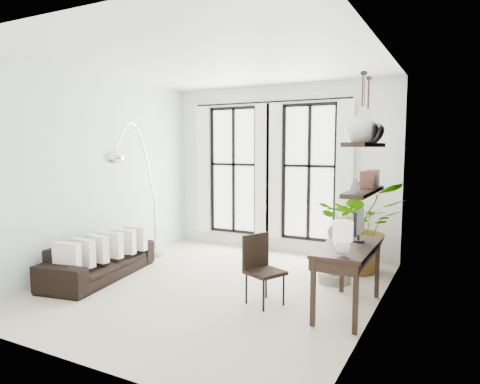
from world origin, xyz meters
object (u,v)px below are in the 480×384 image
Objects in this scene: plant at (360,226)px; arc_lamp at (135,155)px; buddha at (335,258)px; desk_chair at (261,264)px; sofa at (100,259)px; desk at (347,251)px.

plant is 3.87m from arc_lamp.
plant is 0.88m from buddha.
buddha is (0.63, 1.28, -0.14)m from desk_chair.
buddha is at bearing -104.20° from plant.
sofa is 2.25× the size of desk_chair.
desk reaches higher than sofa.
sofa is 3.79m from desk.
desk is (0.24, -1.86, 0.01)m from plant.
plant is at bearing 97.47° from desk.
desk_chair is (2.68, 0.17, 0.22)m from sofa.
arc_lamp is 3.61m from buddha.
desk is 0.58× the size of arc_lamp.
arc_lamp is at bearing 173.92° from desk.
plant is at bearing 75.80° from buddha.
plant reaches higher than desk.
desk_chair is (-0.82, -2.05, -0.24)m from plant.
arc_lamp reaches higher than desk_chair.
arc_lamp is at bearing -167.69° from buddha.
arc_lamp is (-3.40, -1.47, 1.13)m from plant.
arc_lamp reaches higher than plant.
sofa is 3.61m from buddha.
buddha is (-0.20, -0.77, -0.38)m from plant.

